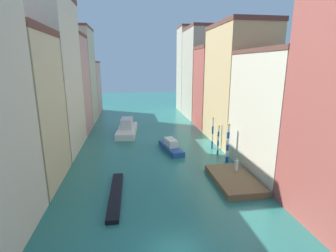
{
  "coord_description": "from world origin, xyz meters",
  "views": [
    {
      "loc": [
        -2.8,
        -14.25,
        12.56
      ],
      "look_at": [
        3.93,
        29.94,
        1.5
      ],
      "focal_mm": 26.8,
      "sensor_mm": 36.0,
      "label": 1
    }
  ],
  "objects_px": {
    "mooring_pole_1": "(218,140)",
    "vaporetto_white": "(127,129)",
    "waterfront_dock": "(234,180)",
    "person_on_dock": "(236,165)",
    "gondola_black": "(116,195)",
    "motorboat_0": "(171,146)",
    "mooring_pole_0": "(228,143)",
    "mooring_pole_2": "(213,133)"
  },
  "relations": [
    {
      "from": "gondola_black",
      "to": "person_on_dock",
      "type": "bearing_deg",
      "value": 10.96
    },
    {
      "from": "waterfront_dock",
      "to": "mooring_pole_2",
      "type": "xyz_separation_m",
      "value": [
        1.27,
        11.32,
        2.17
      ]
    },
    {
      "from": "gondola_black",
      "to": "motorboat_0",
      "type": "bearing_deg",
      "value": 58.85
    },
    {
      "from": "waterfront_dock",
      "to": "mooring_pole_1",
      "type": "relative_size",
      "value": 1.71
    },
    {
      "from": "vaporetto_white",
      "to": "mooring_pole_1",
      "type": "bearing_deg",
      "value": -45.86
    },
    {
      "from": "mooring_pole_2",
      "to": "gondola_black",
      "type": "xyz_separation_m",
      "value": [
        -13.86,
        -12.4,
        -2.32
      ]
    },
    {
      "from": "vaporetto_white",
      "to": "gondola_black",
      "type": "xyz_separation_m",
      "value": [
        -0.97,
        -23.01,
        -0.75
      ]
    },
    {
      "from": "mooring_pole_1",
      "to": "vaporetto_white",
      "type": "relative_size",
      "value": 0.43
    },
    {
      "from": "vaporetto_white",
      "to": "gondola_black",
      "type": "bearing_deg",
      "value": -92.4
    },
    {
      "from": "mooring_pole_2",
      "to": "motorboat_0",
      "type": "distance_m",
      "value": 6.64
    },
    {
      "from": "mooring_pole_0",
      "to": "vaporetto_white",
      "type": "height_order",
      "value": "mooring_pole_0"
    },
    {
      "from": "waterfront_dock",
      "to": "mooring_pole_1",
      "type": "xyz_separation_m",
      "value": [
        1.23,
        8.69,
        1.87
      ]
    },
    {
      "from": "vaporetto_white",
      "to": "motorboat_0",
      "type": "xyz_separation_m",
      "value": [
        6.52,
        -10.62,
        -0.3
      ]
    },
    {
      "from": "vaporetto_white",
      "to": "motorboat_0",
      "type": "bearing_deg",
      "value": -58.44
    },
    {
      "from": "mooring_pole_1",
      "to": "person_on_dock",
      "type": "bearing_deg",
      "value": -92.74
    },
    {
      "from": "vaporetto_white",
      "to": "motorboat_0",
      "type": "distance_m",
      "value": 12.46
    },
    {
      "from": "mooring_pole_0",
      "to": "gondola_black",
      "type": "xyz_separation_m",
      "value": [
        -14.02,
        -6.78,
        -2.51
      ]
    },
    {
      "from": "person_on_dock",
      "to": "vaporetto_white",
      "type": "bearing_deg",
      "value": 121.52
    },
    {
      "from": "mooring_pole_0",
      "to": "vaporetto_white",
      "type": "xyz_separation_m",
      "value": [
        -13.05,
        16.22,
        -1.76
      ]
    },
    {
      "from": "mooring_pole_2",
      "to": "vaporetto_white",
      "type": "bearing_deg",
      "value": 140.55
    },
    {
      "from": "gondola_black",
      "to": "motorboat_0",
      "type": "xyz_separation_m",
      "value": [
        7.49,
        12.39,
        0.45
      ]
    },
    {
      "from": "waterfront_dock",
      "to": "person_on_dock",
      "type": "xyz_separation_m",
      "value": [
        0.89,
        1.53,
        1.04
      ]
    },
    {
      "from": "person_on_dock",
      "to": "motorboat_0",
      "type": "height_order",
      "value": "person_on_dock"
    },
    {
      "from": "person_on_dock",
      "to": "vaporetto_white",
      "type": "relative_size",
      "value": 0.15
    },
    {
      "from": "mooring_pole_0",
      "to": "mooring_pole_1",
      "type": "distance_m",
      "value": 3.03
    },
    {
      "from": "mooring_pole_0",
      "to": "mooring_pole_1",
      "type": "bearing_deg",
      "value": 93.83
    },
    {
      "from": "mooring_pole_1",
      "to": "gondola_black",
      "type": "bearing_deg",
      "value": -144.76
    },
    {
      "from": "person_on_dock",
      "to": "motorboat_0",
      "type": "xyz_separation_m",
      "value": [
        -5.99,
        9.78,
        -0.74
      ]
    },
    {
      "from": "mooring_pole_0",
      "to": "motorboat_0",
      "type": "distance_m",
      "value": 8.85
    },
    {
      "from": "mooring_pole_1",
      "to": "mooring_pole_2",
      "type": "relative_size",
      "value": 0.88
    },
    {
      "from": "waterfront_dock",
      "to": "motorboat_0",
      "type": "relative_size",
      "value": 1.08
    },
    {
      "from": "mooring_pole_1",
      "to": "gondola_black",
      "type": "distance_m",
      "value": 17.04
    },
    {
      "from": "person_on_dock",
      "to": "mooring_pole_0",
      "type": "bearing_deg",
      "value": 82.6
    },
    {
      "from": "mooring_pole_2",
      "to": "gondola_black",
      "type": "relative_size",
      "value": 0.55
    },
    {
      "from": "person_on_dock",
      "to": "mooring_pole_0",
      "type": "relative_size",
      "value": 0.28
    },
    {
      "from": "mooring_pole_0",
      "to": "gondola_black",
      "type": "relative_size",
      "value": 0.59
    },
    {
      "from": "person_on_dock",
      "to": "motorboat_0",
      "type": "distance_m",
      "value": 11.49
    },
    {
      "from": "waterfront_dock",
      "to": "vaporetto_white",
      "type": "bearing_deg",
      "value": 117.91
    },
    {
      "from": "vaporetto_white",
      "to": "gondola_black",
      "type": "distance_m",
      "value": 23.04
    },
    {
      "from": "vaporetto_white",
      "to": "gondola_black",
      "type": "height_order",
      "value": "vaporetto_white"
    },
    {
      "from": "mooring_pole_2",
      "to": "waterfront_dock",
      "type": "bearing_deg",
      "value": -96.42
    },
    {
      "from": "mooring_pole_2",
      "to": "motorboat_0",
      "type": "relative_size",
      "value": 0.72
    }
  ]
}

